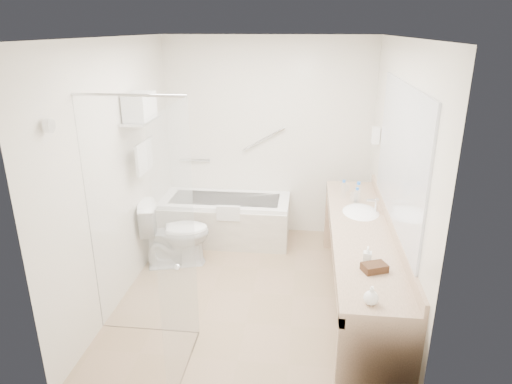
# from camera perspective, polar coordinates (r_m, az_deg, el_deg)

# --- Properties ---
(floor) EXTENTS (3.20, 3.20, 0.00)m
(floor) POSITION_cam_1_polar(r_m,az_deg,el_deg) (4.81, -0.42, -12.50)
(floor) COLOR #9B7D5F
(floor) RESTS_ON ground
(ceiling) EXTENTS (2.60, 3.20, 0.10)m
(ceiling) POSITION_cam_1_polar(r_m,az_deg,el_deg) (4.06, -0.51, 18.78)
(ceiling) COLOR silver
(ceiling) RESTS_ON wall_back
(wall_back) EXTENTS (2.60, 0.10, 2.50)m
(wall_back) POSITION_cam_1_polar(r_m,az_deg,el_deg) (5.81, 1.48, 6.68)
(wall_back) COLOR silver
(wall_back) RESTS_ON ground
(wall_front) EXTENTS (2.60, 0.10, 2.50)m
(wall_front) POSITION_cam_1_polar(r_m,az_deg,el_deg) (2.82, -4.48, -8.36)
(wall_front) COLOR silver
(wall_front) RESTS_ON ground
(wall_left) EXTENTS (0.10, 3.20, 2.50)m
(wall_left) POSITION_cam_1_polar(r_m,az_deg,el_deg) (4.61, -16.72, 2.29)
(wall_left) COLOR silver
(wall_left) RESTS_ON ground
(wall_right) EXTENTS (0.10, 3.20, 2.50)m
(wall_right) POSITION_cam_1_polar(r_m,az_deg,el_deg) (4.32, 16.92, 1.09)
(wall_right) COLOR silver
(wall_right) RESTS_ON ground
(bathtub) EXTENTS (1.60, 0.73, 0.59)m
(bathtub) POSITION_cam_1_polar(r_m,az_deg,el_deg) (5.84, -3.82, -3.37)
(bathtub) COLOR white
(bathtub) RESTS_ON floor
(grab_bar_short) EXTENTS (0.40, 0.03, 0.03)m
(grab_bar_short) POSITION_cam_1_polar(r_m,az_deg,el_deg) (6.00, -7.67, 3.99)
(grab_bar_short) COLOR silver
(grab_bar_short) RESTS_ON wall_back
(grab_bar_long) EXTENTS (0.53, 0.03, 0.33)m
(grab_bar_long) POSITION_cam_1_polar(r_m,az_deg,el_deg) (5.77, 0.94, 6.61)
(grab_bar_long) COLOR silver
(grab_bar_long) RESTS_ON wall_back
(shower_enclosure) EXTENTS (0.96, 0.91, 2.11)m
(shower_enclosure) POSITION_cam_1_polar(r_m,az_deg,el_deg) (3.64, -12.23, -5.20)
(shower_enclosure) COLOR silver
(shower_enclosure) RESTS_ON floor
(towel_shelf) EXTENTS (0.24, 0.55, 0.81)m
(towel_shelf) POSITION_cam_1_polar(r_m,az_deg,el_deg) (4.76, -14.25, 9.32)
(towel_shelf) COLOR silver
(towel_shelf) RESTS_ON wall_left
(vanity_counter) EXTENTS (0.55, 2.70, 0.95)m
(vanity_counter) POSITION_cam_1_polar(r_m,az_deg,el_deg) (4.37, 12.86, -6.97)
(vanity_counter) COLOR tan
(vanity_counter) RESTS_ON floor
(sink) EXTENTS (0.40, 0.52, 0.14)m
(sink) POSITION_cam_1_polar(r_m,az_deg,el_deg) (4.66, 12.93, -2.79)
(sink) COLOR white
(sink) RESTS_ON vanity_counter
(faucet) EXTENTS (0.03, 0.03, 0.14)m
(faucet) POSITION_cam_1_polar(r_m,az_deg,el_deg) (4.64, 14.81, -1.60)
(faucet) COLOR silver
(faucet) RESTS_ON vanity_counter
(mirror) EXTENTS (0.02, 2.00, 1.20)m
(mirror) POSITION_cam_1_polar(r_m,az_deg,el_deg) (4.09, 17.54, 4.40)
(mirror) COLOR silver
(mirror) RESTS_ON wall_right
(hairdryer_unit) EXTENTS (0.08, 0.10, 0.18)m
(hairdryer_unit) POSITION_cam_1_polar(r_m,az_deg,el_deg) (5.26, 14.73, 6.86)
(hairdryer_unit) COLOR white
(hairdryer_unit) RESTS_ON wall_right
(toilet) EXTENTS (0.87, 0.64, 0.76)m
(toilet) POSITION_cam_1_polar(r_m,az_deg,el_deg) (5.26, -10.08, -5.11)
(toilet) COLOR white
(toilet) RESTS_ON floor
(amenity_basket) EXTENTS (0.21, 0.18, 0.06)m
(amenity_basket) POSITION_cam_1_polar(r_m,az_deg,el_deg) (3.58, 14.58, -9.12)
(amenity_basket) COLOR #422B17
(amenity_basket) RESTS_ON vanity_counter
(soap_bottle_a) EXTENTS (0.08, 0.15, 0.07)m
(soap_bottle_a) POSITION_cam_1_polar(r_m,az_deg,el_deg) (3.68, 13.71, -8.18)
(soap_bottle_a) COLOR white
(soap_bottle_a) RESTS_ON vanity_counter
(soap_bottle_b) EXTENTS (0.13, 0.15, 0.10)m
(soap_bottle_b) POSITION_cam_1_polar(r_m,az_deg,el_deg) (3.19, 14.20, -12.62)
(soap_bottle_b) COLOR white
(soap_bottle_b) RESTS_ON vanity_counter
(water_bottle_left) EXTENTS (0.06, 0.06, 0.19)m
(water_bottle_left) POSITION_cam_1_polar(r_m,az_deg,el_deg) (4.79, 12.47, -0.63)
(water_bottle_left) COLOR silver
(water_bottle_left) RESTS_ON vanity_counter
(water_bottle_mid) EXTENTS (0.07, 0.07, 0.22)m
(water_bottle_mid) POSITION_cam_1_polar(r_m,az_deg,el_deg) (4.88, 12.63, -0.09)
(water_bottle_mid) COLOR silver
(water_bottle_mid) RESTS_ON vanity_counter
(water_bottle_right) EXTENTS (0.06, 0.06, 0.20)m
(water_bottle_right) POSITION_cam_1_polar(r_m,az_deg,el_deg) (4.98, 10.87, 0.31)
(water_bottle_right) COLOR silver
(water_bottle_right) RESTS_ON vanity_counter
(drinking_glass_near) EXTENTS (0.08, 0.08, 0.10)m
(drinking_glass_near) POSITION_cam_1_polar(r_m,az_deg,el_deg) (4.89, 12.11, -0.64)
(drinking_glass_near) COLOR silver
(drinking_glass_near) RESTS_ON vanity_counter
(drinking_glass_far) EXTENTS (0.07, 0.07, 0.08)m
(drinking_glass_far) POSITION_cam_1_polar(r_m,az_deg,el_deg) (5.19, 11.27, 0.54)
(drinking_glass_far) COLOR silver
(drinking_glass_far) RESTS_ON vanity_counter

